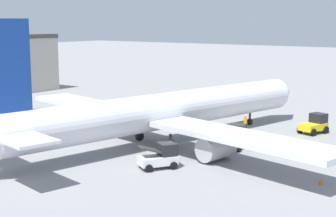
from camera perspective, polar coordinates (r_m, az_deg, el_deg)
name	(u,v)px	position (r m, az deg, el deg)	size (l,w,h in m)	color
ground_plane	(168,142)	(53.15, 0.00, -3.70)	(400.00, 400.00, 0.00)	gray
airplane	(160,112)	(51.75, -0.94, -0.40)	(43.59, 41.12, 12.50)	silver
ground_crew_worker	(245,123)	(58.65, 8.57, -1.56)	(0.41, 0.41, 1.84)	#1E2338
baggage_tug	(315,124)	(59.25, 15.96, -1.68)	(3.51, 2.87, 2.18)	yellow
belt_loader_truck	(160,156)	(43.65, -0.85, -5.33)	(3.59, 3.22, 2.10)	silver
pushback_tug	(235,138)	(50.68, 7.49, -3.26)	(3.31, 2.32, 2.26)	#2D2D33
safety_cone_far	(321,181)	(41.20, 16.56, -7.70)	(0.36, 0.36, 0.55)	#EF590F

